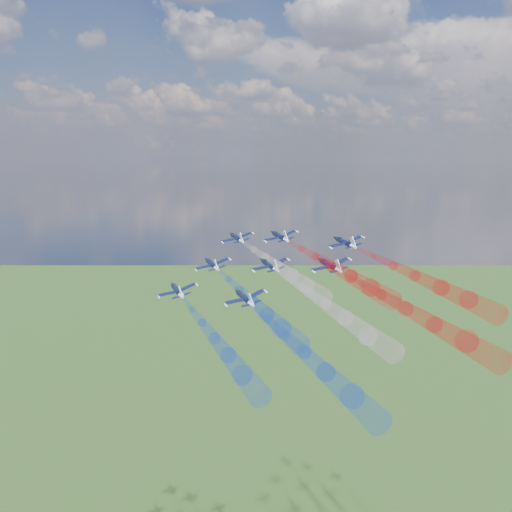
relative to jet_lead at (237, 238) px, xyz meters
The scene contains 16 objects.
jet_lead is the anchor object (origin of this frame).
trail_lead 28.69m from the jet_lead, 29.86° to the right, with size 3.96×46.89×3.96m, color white, non-canonical shape.
jet_inner_left 16.86m from the jet_lead, 72.22° to the right, with size 9.50×11.88×3.17m, color black, non-canonical shape.
trail_inner_left 42.65m from the jet_lead, 44.93° to the right, with size 3.96×46.89×3.96m, color blue, non-canonical shape.
jet_inner_right 14.66m from the jet_lead, ahead, with size 9.50×11.88×3.17m, color black, non-canonical shape.
trail_inner_right 41.71m from the jet_lead, 19.43° to the right, with size 3.96×46.89×3.96m, color red, non-canonical shape.
jet_outer_left 33.47m from the jet_lead, 74.35° to the right, with size 9.50×11.88×3.17m, color black, non-canonical shape.
trail_outer_left 57.57m from the jet_lead, 53.61° to the right, with size 3.96×46.89×3.96m, color blue, non-canonical shape.
jet_center_third 25.73m from the jet_lead, 31.61° to the right, with size 9.50×11.88×3.17m, color black, non-canonical shape.
trail_center_third 54.41m from the jet_lead, 30.68° to the right, with size 3.96×46.89×3.96m, color white, non-canonical shape.
jet_outer_right 32.74m from the jet_lead, ahead, with size 9.50×11.88×3.17m, color black, non-canonical shape.
trail_outer_right 58.44m from the jet_lead, 11.09° to the right, with size 3.96×46.89×3.96m, color red, non-canonical shape.
jet_rear_left 41.37m from the jet_lead, 47.06° to the right, with size 9.50×11.88×3.17m, color black, non-canonical shape.
trail_rear_left 69.27m from the jet_lead, 39.98° to the right, with size 3.96×46.89×3.96m, color blue, non-canonical shape.
jet_rear_right 39.82m from the jet_lead, 18.13° to the right, with size 9.50×11.88×3.17m, color black, non-canonical shape.
trail_rear_right 68.13m from the jet_lead, 23.02° to the right, with size 3.96×46.89×3.96m, color red, non-canonical shape.
Camera 1 is at (99.00, -90.06, 177.60)m, focal length 41.48 mm.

